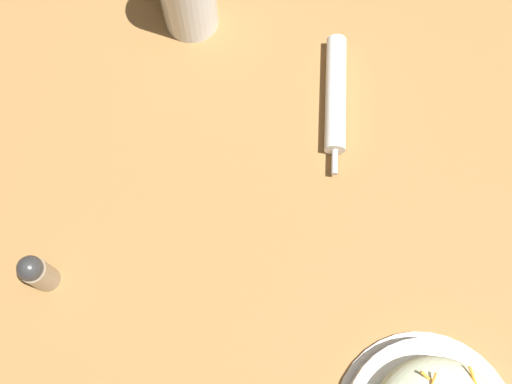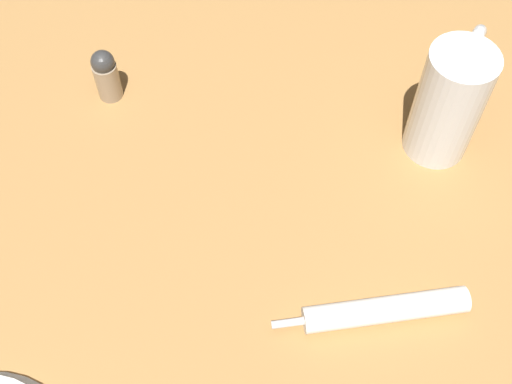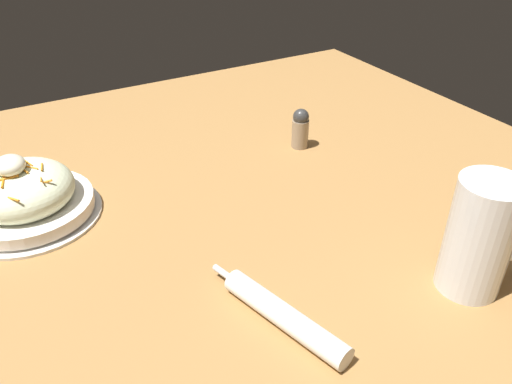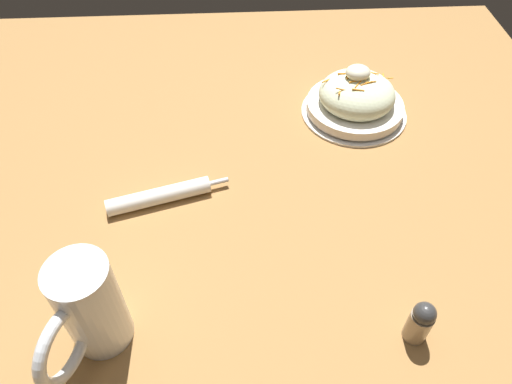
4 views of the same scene
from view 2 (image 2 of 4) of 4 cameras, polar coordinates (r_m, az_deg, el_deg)
ground_plane at (r=0.77m, az=-0.68°, el=-8.11°), size 1.43×1.43×0.00m
beer_mug at (r=0.85m, az=16.36°, el=7.34°), size 0.09×0.15×0.16m
napkin_roll at (r=0.76m, az=11.04°, el=-9.99°), size 0.22×0.08×0.03m
salt_shaker at (r=0.92m, az=-12.87°, el=9.90°), size 0.03×0.03×0.08m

